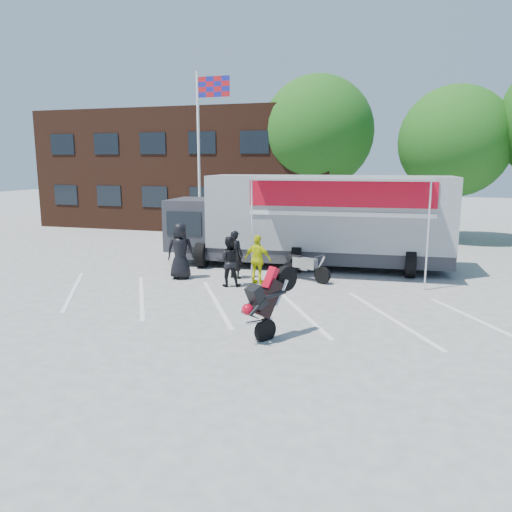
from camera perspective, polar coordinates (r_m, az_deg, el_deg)
The scene contains 13 objects.
ground at distance 12.85m, azimuth 3.05°, elevation -7.29°, with size 100.00×100.00×0.00m, color #A7A7A2.
parking_bay_lines at distance 13.78m, azimuth 4.05°, elevation -6.03°, with size 18.00×5.00×0.01m, color white.
office_building at distance 32.54m, azimuth -6.65°, elevation 9.80°, with size 18.00×8.00×7.00m, color #422115.
flagpole at distance 23.73m, azimuth -6.02°, elevation 13.26°, with size 1.61×0.12×8.00m.
tree_left at distance 28.35m, azimuth 7.04°, elevation 13.85°, with size 6.12×6.12×8.64m.
tree_mid at distance 26.99m, azimuth 21.77°, elevation 12.03°, with size 5.44×5.44×7.68m.
transporter_truck at distance 19.32m, azimuth 6.62°, elevation -1.22°, with size 10.89×5.25×3.47m, color #92959A, non-canonical shape.
parked_motorcycle at distance 17.03m, azimuth 5.71°, elevation -2.82°, with size 0.64×1.93×1.01m, color #ABACB0, non-canonical shape.
stunt_bike_rider at distance 11.80m, azimuth 3.10°, elevation -8.94°, with size 0.73×1.55×1.82m, color black, non-canonical shape.
spectator_leather_a at distance 17.26m, azimuth -8.64°, elevation 0.58°, with size 0.95×0.62×1.94m, color black.
spectator_leather_b at distance 17.16m, azimuth -2.40°, elevation 0.18°, with size 0.61×0.40×1.67m, color black.
spectator_leather_c at distance 16.07m, azimuth -3.13°, elevation -0.62°, with size 0.79×0.62×1.63m, color black.
spectator_hivis at distance 16.34m, azimuth 0.20°, elevation -0.42°, with size 0.95×0.40×1.63m, color #D8E10B.
Camera 1 is at (2.87, -11.88, 3.96)m, focal length 35.00 mm.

